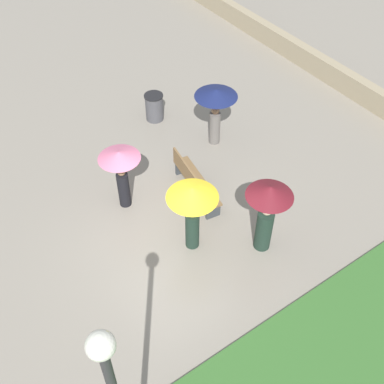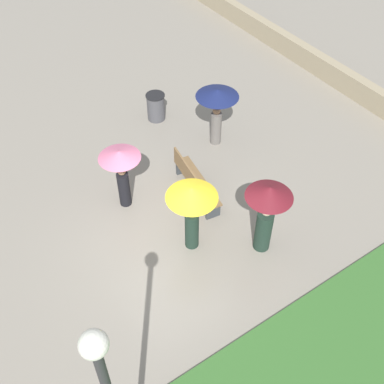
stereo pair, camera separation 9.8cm
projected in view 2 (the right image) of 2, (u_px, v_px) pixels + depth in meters
The scene contains 7 objects.
ground_plane at pixel (168, 242), 11.52m from camera, with size 90.00×90.00×0.00m, color gray.
park_bench at pixel (195, 181), 12.30m from camera, with size 2.04×0.71×0.90m.
trash_bin at pixel (156, 107), 14.63m from camera, with size 0.58×0.58×0.86m.
crowd_person_maroon at pixel (267, 207), 10.46m from camera, with size 1.05×1.05×1.98m.
crowd_person_navy at pixel (217, 102), 13.15m from camera, with size 1.19×1.19×1.80m.
crowd_person_yellow at pixel (192, 202), 10.43m from camera, with size 1.16×1.16×1.91m.
crowd_person_pink at pixel (121, 166), 11.50m from camera, with size 1.02×1.02×1.76m.
Camera 2 is at (-6.28, 3.52, 9.09)m, focal length 45.00 mm.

